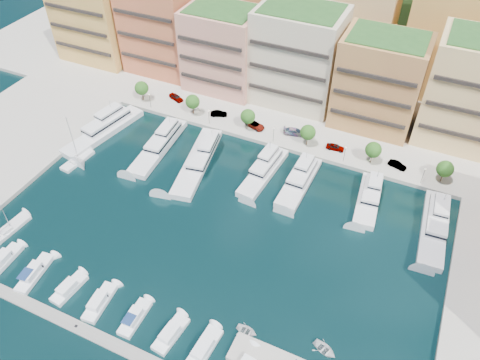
{
  "coord_description": "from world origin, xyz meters",
  "views": [
    {
      "loc": [
        31.17,
        -56.15,
        73.46
      ],
      "look_at": [
        0.7,
        9.89,
        6.0
      ],
      "focal_mm": 35.0,
      "sensor_mm": 36.0,
      "label": 1
    }
  ],
  "objects_px": {
    "yacht_2": "(199,158)",
    "yacht_5": "(369,197)",
    "tree_4": "(373,150)",
    "car_4": "(335,147)",
    "tree_3": "(308,132)",
    "cruiser_6": "(203,349)",
    "yacht_3": "(264,169)",
    "sailboat_2": "(78,161)",
    "cruiser_1": "(34,273)",
    "tender_0": "(247,331)",
    "tree_5": "(445,169)",
    "tender_2": "(325,350)",
    "cruiser_0": "(4,260)",
    "car_1": "(219,114)",
    "car_0": "(176,97)",
    "cruiser_3": "(100,302)",
    "tree_0": "(142,88)",
    "lamppost_2": "(274,132)",
    "yacht_4": "(300,179)",
    "cruiser_4": "(135,318)",
    "cruiser_2": "(69,289)",
    "car_2": "(255,125)",
    "car_3": "(295,132)",
    "lamppost_1": "(209,115)",
    "tree_2": "(248,116)",
    "car_5": "(397,165)",
    "sailboat_0": "(9,230)",
    "yacht_0": "(105,128)",
    "tree_1": "(193,102)",
    "yacht_1": "(160,144)",
    "lamppost_0": "(150,99)",
    "lamppost_4": "(424,173)",
    "yacht_6": "(435,224)",
    "cruiser_5": "(171,334)"
  },
  "relations": [
    {
      "from": "yacht_2",
      "to": "yacht_5",
      "type": "bearing_deg",
      "value": 5.76
    },
    {
      "from": "tree_4",
      "to": "car_4",
      "type": "height_order",
      "value": "tree_4"
    },
    {
      "from": "tree_3",
      "to": "cruiser_6",
      "type": "distance_m",
      "value": 58.28
    },
    {
      "from": "yacht_3",
      "to": "sailboat_2",
      "type": "height_order",
      "value": "sailboat_2"
    },
    {
      "from": "cruiser_1",
      "to": "tender_0",
      "type": "bearing_deg",
      "value": 8.37
    },
    {
      "from": "tree_5",
      "to": "car_4",
      "type": "bearing_deg",
      "value": 177.51
    },
    {
      "from": "cruiser_1",
      "to": "tender_2",
      "type": "height_order",
      "value": "cruiser_1"
    },
    {
      "from": "tree_5",
      "to": "cruiser_0",
      "type": "xyz_separation_m",
      "value": [
        -73.8,
        -58.08,
        -4.2
      ]
    },
    {
      "from": "car_1",
      "to": "cruiser_6",
      "type": "bearing_deg",
      "value": -178.94
    },
    {
      "from": "tree_5",
      "to": "car_0",
      "type": "distance_m",
      "value": 71.78
    },
    {
      "from": "cruiser_3",
      "to": "sailboat_2",
      "type": "relative_size",
      "value": 0.63
    },
    {
      "from": "tree_0",
      "to": "yacht_2",
      "type": "bearing_deg",
      "value": -31.2
    },
    {
      "from": "tree_0",
      "to": "yacht_2",
      "type": "xyz_separation_m",
      "value": [
        26.45,
        -16.02,
        -3.53
      ]
    },
    {
      "from": "lamppost_2",
      "to": "yacht_2",
      "type": "xyz_separation_m",
      "value": [
        -13.55,
        -13.72,
        -2.62
      ]
    },
    {
      "from": "yacht_4",
      "to": "cruiser_4",
      "type": "xyz_separation_m",
      "value": [
        -14.44,
        -45.18,
        -0.52
      ]
    },
    {
      "from": "tree_0",
      "to": "cruiser_2",
      "type": "height_order",
      "value": "tree_0"
    },
    {
      "from": "car_2",
      "to": "car_3",
      "type": "relative_size",
      "value": 0.94
    },
    {
      "from": "lamppost_1",
      "to": "tree_2",
      "type": "bearing_deg",
      "value": 12.95
    },
    {
      "from": "cruiser_1",
      "to": "car_0",
      "type": "xyz_separation_m",
      "value": [
        -5.42,
        61.98,
        1.24
      ]
    },
    {
      "from": "tree_4",
      "to": "car_2",
      "type": "bearing_deg",
      "value": 177.71
    },
    {
      "from": "car_5",
      "to": "sailboat_0",
      "type": "bearing_deg",
      "value": 142.1
    },
    {
      "from": "lamppost_2",
      "to": "tender_0",
      "type": "bearing_deg",
      "value": -73.13
    },
    {
      "from": "cruiser_6",
      "to": "yacht_0",
      "type": "bearing_deg",
      "value": 140.36
    },
    {
      "from": "tree_3",
      "to": "car_3",
      "type": "height_order",
      "value": "tree_3"
    },
    {
      "from": "tree_2",
      "to": "yacht_5",
      "type": "relative_size",
      "value": 0.34
    },
    {
      "from": "tree_5",
      "to": "car_4",
      "type": "height_order",
      "value": "tree_5"
    },
    {
      "from": "tree_1",
      "to": "cruiser_0",
      "type": "distance_m",
      "value": 59.06
    },
    {
      "from": "yacht_1",
      "to": "yacht_4",
      "type": "distance_m",
      "value": 36.01
    },
    {
      "from": "lamppost_0",
      "to": "car_0",
      "type": "distance_m",
      "value": 7.82
    },
    {
      "from": "lamppost_0",
      "to": "lamppost_1",
      "type": "distance_m",
      "value": 18.0
    },
    {
      "from": "cruiser_3",
      "to": "sailboat_2",
      "type": "distance_m",
      "value": 41.77
    },
    {
      "from": "tree_3",
      "to": "lamppost_4",
      "type": "relative_size",
      "value": 1.35
    },
    {
      "from": "tender_2",
      "to": "cruiser_2",
      "type": "bearing_deg",
      "value": 120.8
    },
    {
      "from": "yacht_1",
      "to": "yacht_4",
      "type": "xyz_separation_m",
      "value": [
        35.94,
        2.19,
        0.0
      ]
    },
    {
      "from": "tree_1",
      "to": "tender_0",
      "type": "distance_m",
      "value": 65.24
    },
    {
      "from": "tree_1",
      "to": "tree_4",
      "type": "distance_m",
      "value": 48.0
    },
    {
      "from": "yacht_4",
      "to": "yacht_6",
      "type": "bearing_deg",
      "value": -2.61
    },
    {
      "from": "yacht_6",
      "to": "cruiser_0",
      "type": "bearing_deg",
      "value": -149.55
    },
    {
      "from": "cruiser_4",
      "to": "sailboat_2",
      "type": "distance_m",
      "value": 47.3
    },
    {
      "from": "sailboat_2",
      "to": "car_5",
      "type": "height_order",
      "value": "sailboat_2"
    },
    {
      "from": "tree_0",
      "to": "yacht_2",
      "type": "relative_size",
      "value": 0.22
    },
    {
      "from": "lamppost_1",
      "to": "sailboat_0",
      "type": "xyz_separation_m",
      "value": [
        -20.84,
        -49.43,
        -3.52
      ]
    },
    {
      "from": "lamppost_4",
      "to": "cruiser_0",
      "type": "relative_size",
      "value": 0.53
    },
    {
      "from": "yacht_4",
      "to": "lamppost_4",
      "type": "bearing_deg",
      "value": 22.88
    },
    {
      "from": "tree_4",
      "to": "tender_2",
      "type": "bearing_deg",
      "value": -85.22
    },
    {
      "from": "cruiser_5",
      "to": "car_4",
      "type": "relative_size",
      "value": 1.76
    },
    {
      "from": "yacht_1",
      "to": "yacht_4",
      "type": "bearing_deg",
      "value": 3.49
    },
    {
      "from": "lamppost_2",
      "to": "cruiser_3",
      "type": "height_order",
      "value": "lamppost_2"
    },
    {
      "from": "yacht_4",
      "to": "cruiser_5",
      "type": "height_order",
      "value": "yacht_4"
    },
    {
      "from": "lamppost_1",
      "to": "yacht_0",
      "type": "distance_m",
      "value": 26.97
    }
  ]
}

